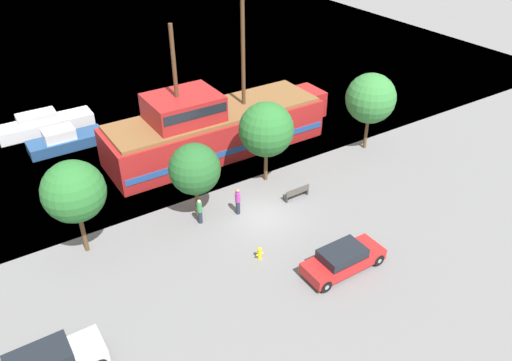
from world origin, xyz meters
TOP-DOWN VIEW (x-y plane):
  - ground_plane at (0.00, 0.00)m, footprint 160.00×160.00m
  - water_surface at (0.00, 44.00)m, footprint 80.00×80.00m
  - pirate_ship at (1.66, 8.85)m, footprint 17.52×4.92m
  - moored_boat_dockside at (-7.65, 15.27)m, footprint 5.50×2.02m
  - moored_boat_outer at (-8.29, 18.86)m, footprint 7.24×1.98m
  - parked_car_curb_front at (1.01, -6.25)m, footprint 4.57×1.78m
  - fire_hydrant at (-2.20, -3.16)m, footprint 0.42×0.25m
  - bench_promenade_east at (2.96, 0.41)m, footprint 1.76×0.45m
  - pedestrian_walking_near at (-3.42, 1.45)m, footprint 0.32×0.32m
  - pedestrian_walking_far at (-1.05, 1.02)m, footprint 0.32×0.32m
  - tree_row_east at (-9.88, 2.64)m, footprint 3.31×3.31m
  - tree_row_mideast at (-3.10, 2.42)m, footprint 3.07×3.07m
  - tree_row_midwest at (2.54, 3.35)m, footprint 3.57×3.57m
  - tree_row_west at (11.32, 3.04)m, footprint 3.61×3.61m

SIDE VIEW (x-z plane):
  - ground_plane at x=0.00m, z-range 0.00..0.00m
  - water_surface at x=0.00m, z-range 0.00..0.00m
  - fire_hydrant at x=-2.20m, z-range 0.03..0.79m
  - bench_promenade_east at x=2.96m, z-range 0.01..0.86m
  - moored_boat_dockside at x=-7.65m, z-range -0.21..1.43m
  - moored_boat_outer at x=-8.29m, z-range -0.19..1.50m
  - parked_car_curb_front at x=1.01m, z-range 0.00..1.40m
  - pedestrian_walking_near at x=-3.42m, z-range 0.01..1.66m
  - pedestrian_walking_far at x=-1.05m, z-range 0.02..1.81m
  - pirate_ship at x=1.66m, z-range -3.62..7.34m
  - tree_row_mideast at x=-3.10m, z-range 0.80..5.49m
  - tree_row_midwest at x=2.54m, z-range 1.00..6.58m
  - tree_row_east at x=-9.88m, z-range 1.12..6.70m
  - tree_row_west at x=11.32m, z-range 1.09..6.90m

